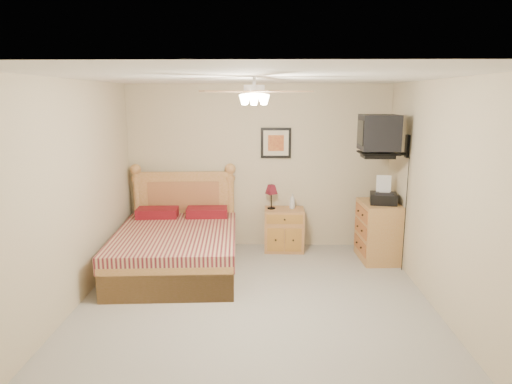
% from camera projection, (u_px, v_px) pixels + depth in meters
% --- Properties ---
extents(floor, '(4.50, 4.50, 0.00)m').
position_uv_depth(floor, '(255.00, 309.00, 5.07)').
color(floor, gray).
rests_on(floor, ground).
extents(ceiling, '(4.00, 4.50, 0.04)m').
position_uv_depth(ceiling, '(255.00, 77.00, 4.56)').
color(ceiling, white).
rests_on(ceiling, ground).
extents(wall_back, '(4.00, 0.04, 2.50)m').
position_uv_depth(wall_back, '(258.00, 167.00, 7.01)').
color(wall_back, '#BEAE8C').
rests_on(wall_back, ground).
extents(wall_front, '(4.00, 0.04, 2.50)m').
position_uv_depth(wall_front, '(245.00, 286.00, 2.61)').
color(wall_front, '#BEAE8C').
rests_on(wall_front, ground).
extents(wall_left, '(0.04, 4.50, 2.50)m').
position_uv_depth(wall_left, '(67.00, 198.00, 4.85)').
color(wall_left, '#BEAE8C').
rests_on(wall_left, ground).
extents(wall_right, '(0.04, 4.50, 2.50)m').
position_uv_depth(wall_right, '(445.00, 200.00, 4.77)').
color(wall_right, '#BEAE8C').
rests_on(wall_right, ground).
extents(bed, '(1.67, 2.12, 1.32)m').
position_uv_depth(bed, '(176.00, 224.00, 6.05)').
color(bed, '#A77A31').
rests_on(bed, ground).
extents(nightstand, '(0.60, 0.45, 0.64)m').
position_uv_depth(nightstand, '(284.00, 229.00, 6.96)').
color(nightstand, '#AC6433').
rests_on(nightstand, ground).
extents(table_lamp, '(0.24, 0.24, 0.37)m').
position_uv_depth(table_lamp, '(271.00, 197.00, 6.88)').
color(table_lamp, maroon).
rests_on(table_lamp, nightstand).
extents(lotion_bottle, '(0.09, 0.09, 0.23)m').
position_uv_depth(lotion_bottle, '(292.00, 201.00, 6.90)').
color(lotion_bottle, silver).
rests_on(lotion_bottle, nightstand).
extents(framed_picture, '(0.46, 0.04, 0.46)m').
position_uv_depth(framed_picture, '(276.00, 143.00, 6.91)').
color(framed_picture, black).
rests_on(framed_picture, wall_back).
extents(dresser, '(0.53, 0.74, 0.84)m').
position_uv_depth(dresser, '(378.00, 231.00, 6.52)').
color(dresser, '#A86C32').
rests_on(dresser, ground).
extents(fax_machine, '(0.42, 0.44, 0.38)m').
position_uv_depth(fax_machine, '(384.00, 190.00, 6.34)').
color(fax_machine, black).
rests_on(fax_machine, dresser).
extents(magazine_lower, '(0.20, 0.26, 0.02)m').
position_uv_depth(magazine_lower, '(375.00, 198.00, 6.66)').
color(magazine_lower, '#B3A491').
rests_on(magazine_lower, dresser).
extents(magazine_upper, '(0.22, 0.27, 0.02)m').
position_uv_depth(magazine_upper, '(374.00, 196.00, 6.68)').
color(magazine_upper, tan).
rests_on(magazine_upper, magazine_lower).
extents(wall_tv, '(0.56, 0.46, 0.58)m').
position_uv_depth(wall_tv, '(390.00, 136.00, 5.97)').
color(wall_tv, black).
rests_on(wall_tv, wall_right).
extents(ceiling_fan, '(1.14, 1.14, 0.28)m').
position_uv_depth(ceiling_fan, '(254.00, 91.00, 4.39)').
color(ceiling_fan, white).
rests_on(ceiling_fan, ceiling).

